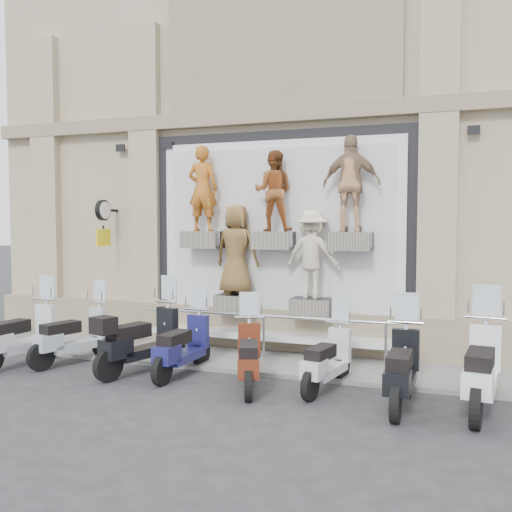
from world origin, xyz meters
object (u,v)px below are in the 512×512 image
at_px(scooter_b, 21,322).
at_px(scooter_f, 249,343).
at_px(scooter_d, 142,326).
at_px(scooter_h, 402,352).
at_px(clock_sign_bracket, 104,217).
at_px(scooter_i, 482,351).
at_px(scooter_e, 183,332).
at_px(scooter_c, 73,323).
at_px(guard_rail, 264,338).
at_px(scooter_g, 327,346).

xyz_separation_m(scooter_b, scooter_f, (4.55, 0.04, -0.07)).
distance_m(scooter_d, scooter_f, 2.16).
xyz_separation_m(scooter_d, scooter_h, (4.56, -0.37, -0.04)).
relative_size(clock_sign_bracket, scooter_h, 0.52).
xyz_separation_m(scooter_f, scooter_i, (3.50, 0.07, 0.12)).
relative_size(clock_sign_bracket, scooter_b, 0.51).
relative_size(scooter_f, scooter_h, 0.94).
bearing_deg(scooter_d, scooter_e, 21.65).
bearing_deg(scooter_c, scooter_e, 16.15).
height_order(guard_rail, scooter_e, scooter_e).
height_order(scooter_b, scooter_g, scooter_b).
distance_m(scooter_c, scooter_d, 1.57).
height_order(scooter_g, scooter_i, scooter_i).
height_order(clock_sign_bracket, scooter_e, clock_sign_bracket).
height_order(scooter_h, scooter_i, scooter_i).
bearing_deg(clock_sign_bracket, scooter_i, -15.18).
distance_m(scooter_d, scooter_e, 0.78).
bearing_deg(scooter_b, scooter_e, 11.62).
bearing_deg(scooter_b, scooter_g, 8.45).
relative_size(scooter_b, scooter_c, 1.06).
xyz_separation_m(scooter_d, scooter_g, (3.36, 0.05, -0.14)).
distance_m(guard_rail, scooter_b, 4.58).
relative_size(scooter_g, scooter_i, 0.81).
height_order(scooter_c, scooter_i, scooter_i).
xyz_separation_m(clock_sign_bracket, scooter_i, (7.74, -2.10, -1.93)).
bearing_deg(scooter_h, scooter_g, 160.77).
bearing_deg(scooter_g, scooter_c, -170.14).
bearing_deg(scooter_h, scooter_i, 9.01).
bearing_deg(scooter_f, clock_sign_bracket, 133.01).
relative_size(clock_sign_bracket, scooter_d, 0.49).
bearing_deg(scooter_h, scooter_e, 173.67).
relative_size(scooter_c, scooter_h, 0.97).
bearing_deg(scooter_f, scooter_d, 152.90).
distance_m(guard_rail, scooter_i, 4.19).
bearing_deg(guard_rail, scooter_b, -157.51).
bearing_deg(scooter_g, scooter_f, -154.36).
relative_size(scooter_d, scooter_h, 1.05).
bearing_deg(scooter_i, guard_rail, 163.04).
bearing_deg(guard_rail, scooter_h, -33.21).
height_order(scooter_e, scooter_h, scooter_h).
bearing_deg(clock_sign_bracket, scooter_f, -27.11).
bearing_deg(clock_sign_bracket, scooter_d, -42.22).
distance_m(scooter_d, scooter_g, 3.36).
bearing_deg(scooter_g, scooter_d, -168.47).
distance_m(scooter_f, scooter_i, 3.51).
height_order(clock_sign_bracket, scooter_h, clock_sign_bracket).
distance_m(scooter_g, scooter_i, 2.31).
relative_size(scooter_d, scooter_g, 1.19).
height_order(scooter_b, scooter_f, scooter_b).
relative_size(scooter_d, scooter_i, 0.97).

